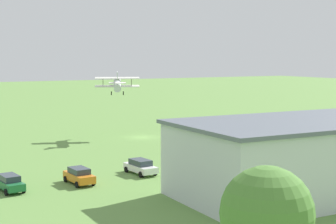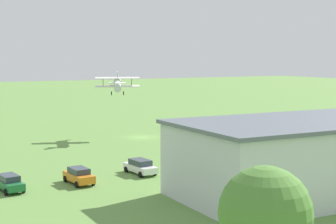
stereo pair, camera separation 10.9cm
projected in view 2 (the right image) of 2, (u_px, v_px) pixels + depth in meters
ground_plane at (142, 137)px, 86.35m from camera, size 400.00×400.00×0.00m
hangar at (328, 154)px, 51.96m from camera, size 30.52×13.85×7.04m
biplane at (117, 84)px, 85.90m from camera, size 7.32×7.37×3.94m
car_silver at (325, 149)px, 70.39m from camera, size 2.03×4.65×1.64m
car_white at (140, 166)px, 59.36m from camera, size 2.36×4.78×1.61m
car_orange at (79, 175)px, 54.74m from camera, size 2.25×4.43×1.65m
car_green at (9, 183)px, 51.80m from camera, size 2.31×4.52×1.60m
person_crossing_taxiway at (192, 159)px, 63.87m from camera, size 0.52×0.52×1.64m
person_walking_on_apron at (255, 149)px, 70.39m from camera, size 0.54×0.54×1.64m
tree_near_perimeter_road at (265, 215)px, 25.01m from camera, size 4.42×4.42×7.89m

